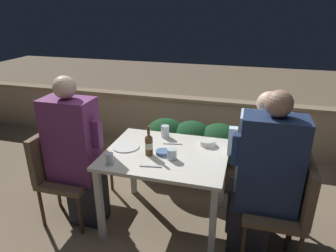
{
  "coord_description": "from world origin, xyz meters",
  "views": [
    {
      "loc": [
        0.62,
        -2.19,
        1.91
      ],
      "look_at": [
        0.0,
        0.06,
        0.95
      ],
      "focal_mm": 32.0,
      "sensor_mm": 36.0,
      "label": 1
    }
  ],
  "objects_px": {
    "chair_left_near": "(59,168)",
    "beer_bottle": "(149,144)",
    "person_blue_shirt": "(257,166)",
    "person_navy_jumper": "(264,178)",
    "person_purple_stripe": "(76,153)",
    "chair_right_near": "(288,202)",
    "chair_right_far": "(280,183)",
    "chair_left_far": "(74,153)"
  },
  "relations": [
    {
      "from": "chair_left_near",
      "to": "person_blue_shirt",
      "type": "xyz_separation_m",
      "value": [
        1.74,
        0.27,
        0.13
      ]
    },
    {
      "from": "chair_left_near",
      "to": "beer_bottle",
      "type": "bearing_deg",
      "value": 4.93
    },
    {
      "from": "person_navy_jumper",
      "to": "chair_right_far",
      "type": "xyz_separation_m",
      "value": [
        0.15,
        0.26,
        -0.17
      ]
    },
    {
      "from": "chair_left_far",
      "to": "person_navy_jumper",
      "type": "bearing_deg",
      "value": -8.86
    },
    {
      "from": "chair_left_near",
      "to": "chair_right_near",
      "type": "xyz_separation_m",
      "value": [
        1.98,
        0.02,
        0.0
      ]
    },
    {
      "from": "person_purple_stripe",
      "to": "beer_bottle",
      "type": "relative_size",
      "value": 5.38
    },
    {
      "from": "person_purple_stripe",
      "to": "chair_right_far",
      "type": "height_order",
      "value": "person_purple_stripe"
    },
    {
      "from": "chair_right_far",
      "to": "chair_left_near",
      "type": "bearing_deg",
      "value": -171.92
    },
    {
      "from": "chair_left_far",
      "to": "beer_bottle",
      "type": "bearing_deg",
      "value": -14.45
    },
    {
      "from": "chair_left_far",
      "to": "chair_right_near",
      "type": "xyz_separation_m",
      "value": [
        2.02,
        -0.28,
        0.0
      ]
    },
    {
      "from": "chair_left_near",
      "to": "beer_bottle",
      "type": "distance_m",
      "value": 0.91
    },
    {
      "from": "chair_right_near",
      "to": "person_navy_jumper",
      "type": "height_order",
      "value": "person_navy_jumper"
    },
    {
      "from": "person_navy_jumper",
      "to": "person_blue_shirt",
      "type": "bearing_deg",
      "value": 100.32
    },
    {
      "from": "person_navy_jumper",
      "to": "beer_bottle",
      "type": "xyz_separation_m",
      "value": [
        -0.93,
        0.05,
        0.14
      ]
    },
    {
      "from": "chair_right_near",
      "to": "person_blue_shirt",
      "type": "relative_size",
      "value": 0.67
    },
    {
      "from": "person_purple_stripe",
      "to": "chair_right_far",
      "type": "xyz_separation_m",
      "value": [
        1.74,
        0.27,
        -0.17
      ]
    },
    {
      "from": "chair_left_near",
      "to": "person_navy_jumper",
      "type": "xyz_separation_m",
      "value": [
        1.78,
        0.02,
        0.17
      ]
    },
    {
      "from": "chair_right_far",
      "to": "beer_bottle",
      "type": "height_order",
      "value": "beer_bottle"
    },
    {
      "from": "chair_right_far",
      "to": "person_blue_shirt",
      "type": "bearing_deg",
      "value": -180.0
    },
    {
      "from": "person_navy_jumper",
      "to": "person_purple_stripe",
      "type": "bearing_deg",
      "value": -179.33
    },
    {
      "from": "chair_right_near",
      "to": "beer_bottle",
      "type": "height_order",
      "value": "beer_bottle"
    },
    {
      "from": "chair_left_near",
      "to": "person_blue_shirt",
      "type": "relative_size",
      "value": 0.67
    },
    {
      "from": "chair_left_far",
      "to": "person_navy_jumper",
      "type": "xyz_separation_m",
      "value": [
        1.82,
        -0.28,
        0.17
      ]
    },
    {
      "from": "chair_left_near",
      "to": "chair_right_near",
      "type": "distance_m",
      "value": 1.98
    },
    {
      "from": "chair_right_near",
      "to": "person_navy_jumper",
      "type": "distance_m",
      "value": 0.26
    },
    {
      "from": "person_purple_stripe",
      "to": "person_blue_shirt",
      "type": "xyz_separation_m",
      "value": [
        1.54,
        0.27,
        -0.04
      ]
    },
    {
      "from": "chair_left_near",
      "to": "person_purple_stripe",
      "type": "xyz_separation_m",
      "value": [
        0.2,
        -0.0,
        0.17
      ]
    },
    {
      "from": "person_blue_shirt",
      "to": "beer_bottle",
      "type": "height_order",
      "value": "person_blue_shirt"
    },
    {
      "from": "chair_left_near",
      "to": "person_blue_shirt",
      "type": "height_order",
      "value": "person_blue_shirt"
    },
    {
      "from": "chair_left_near",
      "to": "person_purple_stripe",
      "type": "distance_m",
      "value": 0.26
    },
    {
      "from": "person_purple_stripe",
      "to": "person_blue_shirt",
      "type": "bearing_deg",
      "value": 10.13
    },
    {
      "from": "chair_left_far",
      "to": "person_navy_jumper",
      "type": "height_order",
      "value": "person_navy_jumper"
    },
    {
      "from": "chair_right_far",
      "to": "person_blue_shirt",
      "type": "xyz_separation_m",
      "value": [
        -0.2,
        -0.0,
        0.13
      ]
    },
    {
      "from": "chair_right_far",
      "to": "person_navy_jumper",
      "type": "bearing_deg",
      "value": -120.82
    },
    {
      "from": "person_purple_stripe",
      "to": "person_navy_jumper",
      "type": "relative_size",
      "value": 1.0
    },
    {
      "from": "beer_bottle",
      "to": "person_blue_shirt",
      "type": "bearing_deg",
      "value": 12.83
    },
    {
      "from": "chair_right_near",
      "to": "person_blue_shirt",
      "type": "xyz_separation_m",
      "value": [
        -0.24,
        0.26,
        0.13
      ]
    },
    {
      "from": "person_purple_stripe",
      "to": "person_navy_jumper",
      "type": "bearing_deg",
      "value": 0.67
    },
    {
      "from": "chair_right_near",
      "to": "person_navy_jumper",
      "type": "xyz_separation_m",
      "value": [
        -0.2,
        -0.0,
        0.17
      ]
    },
    {
      "from": "chair_left_far",
      "to": "chair_right_near",
      "type": "relative_size",
      "value": 1.0
    },
    {
      "from": "person_navy_jumper",
      "to": "person_blue_shirt",
      "type": "distance_m",
      "value": 0.26
    },
    {
      "from": "chair_right_near",
      "to": "chair_left_far",
      "type": "bearing_deg",
      "value": 172.0
    }
  ]
}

